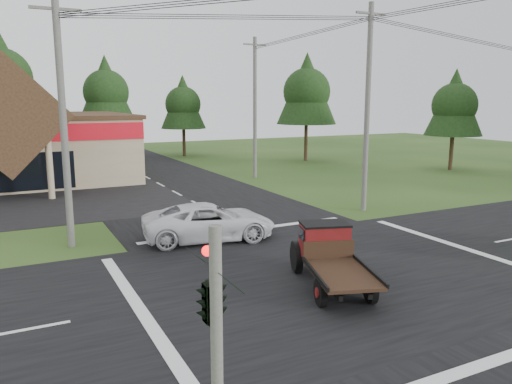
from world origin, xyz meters
TOP-DOWN VIEW (x-y plane):
  - ground at (0.00, 0.00)m, footprint 120.00×120.00m
  - road_ns at (0.00, 0.00)m, footprint 12.00×120.00m
  - road_ew at (0.00, 0.00)m, footprint 120.00×12.00m
  - traffic_signal_corner at (-7.50, -7.32)m, footprint 0.53×2.48m
  - utility_pole_nw at (-8.00, 8.00)m, footprint 2.00×0.30m
  - utility_pole_ne at (8.00, 8.00)m, footprint 2.00×0.30m
  - utility_pole_n at (8.00, 22.00)m, footprint 2.00×0.30m
  - tree_row_c at (-10.00, 41.00)m, footprint 7.28×7.28m
  - tree_row_d at (0.00, 42.00)m, footprint 6.16×6.16m
  - tree_row_e at (8.00, 40.00)m, footprint 5.04×5.04m
  - tree_side_ne at (18.00, 30.00)m, footprint 6.16×6.16m
  - tree_side_e_near at (26.00, 18.00)m, footprint 5.04×5.04m
  - antique_flatbed_truck at (-0.72, -1.18)m, footprint 3.34×5.30m
  - white_pickup at (-2.22, 6.30)m, footprint 6.38×3.74m

SIDE VIEW (x-z plane):
  - ground at x=0.00m, z-range 0.00..0.00m
  - road_ns at x=0.00m, z-range 0.00..0.02m
  - road_ew at x=0.00m, z-range 0.00..0.02m
  - white_pickup at x=-2.22m, z-range 0.00..1.67m
  - antique_flatbed_truck at x=-0.72m, z-range 0.00..2.07m
  - traffic_signal_corner at x=-7.50m, z-range 1.32..5.72m
  - utility_pole_nw at x=-8.00m, z-range 0.14..10.64m
  - utility_pole_n at x=8.00m, z-range 0.14..11.34m
  - utility_pole_ne at x=8.00m, z-range 0.14..11.64m
  - tree_row_e at x=8.00m, z-range 1.49..10.58m
  - tree_side_e_near at x=26.00m, z-range 1.49..10.58m
  - tree_row_d at x=0.00m, z-range 1.82..12.93m
  - tree_side_ne at x=18.00m, z-range 1.82..12.93m
  - tree_row_c at x=-10.00m, z-range 2.16..15.29m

